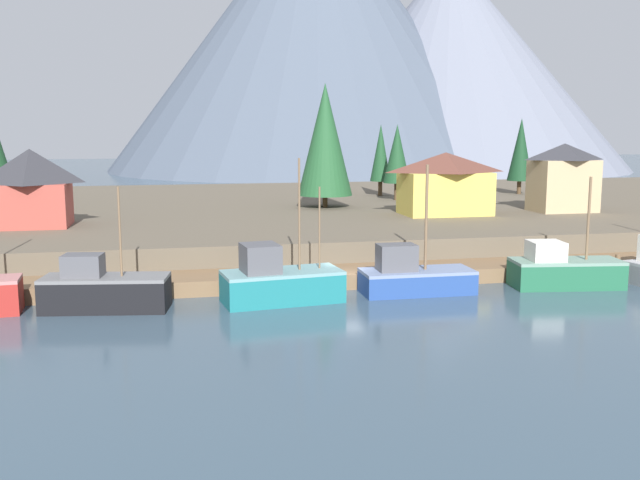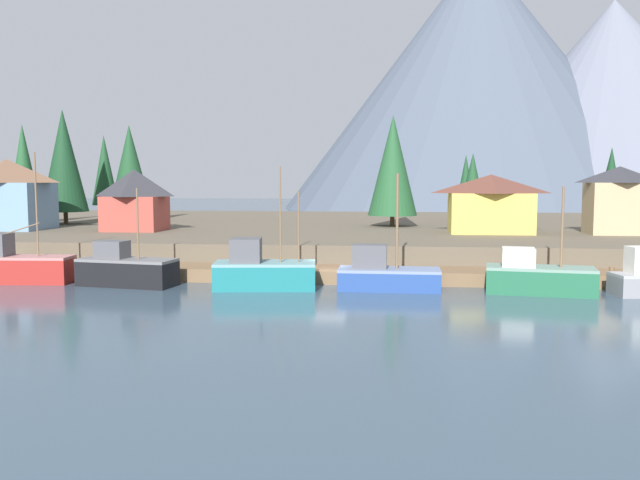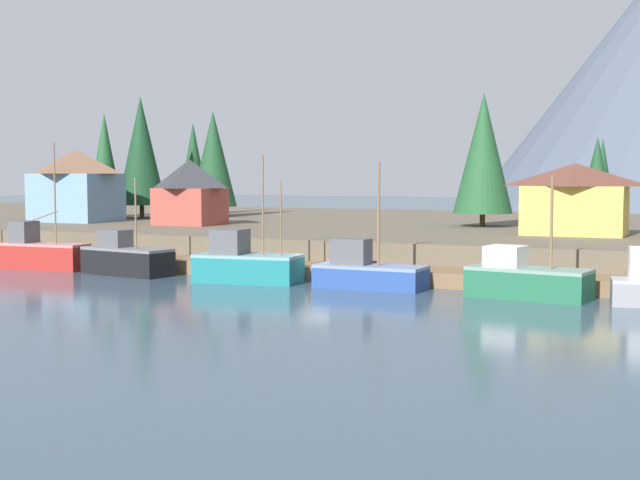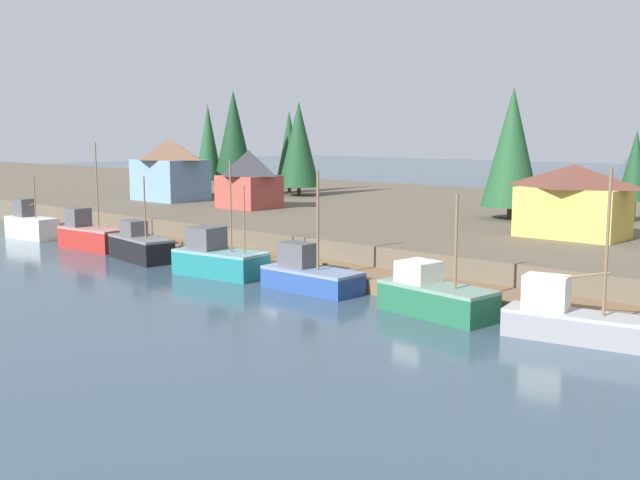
# 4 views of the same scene
# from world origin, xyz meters

# --- Properties ---
(ground_plane) EXTENTS (400.00, 400.00, 1.00)m
(ground_plane) POSITION_xyz_m (0.00, 20.00, -0.50)
(ground_plane) COLOR #384C5B
(dock) EXTENTS (80.00, 4.00, 1.60)m
(dock) POSITION_xyz_m (0.00, 1.99, 0.50)
(dock) COLOR brown
(dock) RESTS_ON ground_plane
(shoreline_bank) EXTENTS (400.00, 56.00, 2.50)m
(shoreline_bank) POSITION_xyz_m (0.00, 32.00, 1.25)
(shoreline_bank) COLOR brown
(shoreline_bank) RESTS_ON ground_plane
(fishing_boat_red) EXTENTS (7.24, 2.84, 9.76)m
(fishing_boat_red) POSITION_xyz_m (-23.06, -1.56, 1.27)
(fishing_boat_red) COLOR maroon
(fishing_boat_red) RESTS_ON ground_plane
(fishing_boat_black) EXTENTS (7.43, 3.71, 7.13)m
(fishing_boat_black) POSITION_xyz_m (-14.69, -1.98, 1.18)
(fishing_boat_black) COLOR black
(fishing_boat_black) RESTS_ON ground_plane
(fishing_boat_teal) EXTENTS (7.43, 3.98, 8.64)m
(fishing_boat_teal) POSITION_xyz_m (-4.54, -2.19, 1.27)
(fishing_boat_teal) COLOR #196B70
(fishing_boat_teal) RESTS_ON ground_plane
(fishing_boat_blue) EXTENTS (7.13, 2.96, 8.15)m
(fishing_boat_blue) POSITION_xyz_m (4.20, -1.62, 1.05)
(fishing_boat_blue) COLOR navy
(fishing_boat_blue) RESTS_ON ground_plane
(fishing_boat_green) EXTENTS (7.42, 3.77, 7.28)m
(fishing_boat_green) POSITION_xyz_m (14.45, -2.01, 1.14)
(fishing_boat_green) COLOR #1E5B3D
(fishing_boat_green) RESTS_ON ground_plane
(house_red) EXTENTS (6.01, 5.18, 6.28)m
(house_red) POSITION_xyz_m (-21.68, 17.22, 5.72)
(house_red) COLOR #9E4238
(house_red) RESTS_ON shoreline_bank
(house_blue) EXTENTS (8.37, 6.44, 7.37)m
(house_blue) POSITION_xyz_m (-35.64, 17.38, 6.26)
(house_blue) COLOR #6689A8
(house_blue) RESTS_ON shoreline_bank
(house_yellow) EXTENTS (8.26, 5.04, 5.73)m
(house_yellow) POSITION_xyz_m (14.15, 18.07, 5.43)
(house_yellow) COLOR gold
(house_yellow) RESTS_ON shoreline_bank
(conifer_near_left) EXTENTS (3.59, 3.59, 11.81)m
(conifer_near_left) POSITION_xyz_m (-39.03, 26.33, 9.31)
(conifer_near_left) COLOR #4C3823
(conifer_near_left) RESTS_ON shoreline_bank
(conifer_mid_left) EXTENTS (5.33, 5.33, 13.44)m
(conifer_mid_left) POSITION_xyz_m (-33.87, 26.15, 9.95)
(conifer_mid_left) COLOR #4C3823
(conifer_mid_left) RESTS_ON shoreline_bank
(conifer_mid_right) EXTENTS (3.00, 3.00, 8.38)m
(conifer_mid_right) POSITION_xyz_m (14.01, 31.98, 7.62)
(conifer_mid_right) COLOR #4C3823
(conifer_mid_right) RESTS_ON shoreline_bank
(conifer_back_left) EXTENTS (5.34, 5.34, 12.09)m
(conifer_back_left) POSITION_xyz_m (-28.39, 32.37, 9.13)
(conifer_back_left) COLOR #4C3823
(conifer_back_left) RESTS_ON shoreline_bank
(conifer_back_right) EXTENTS (2.45, 2.45, 8.43)m
(conifer_back_right) POSITION_xyz_m (13.81, 37.53, 7.54)
(conifer_back_right) COLOR #4C3823
(conifer_back_right) RESTS_ON shoreline_bank
(conifer_centre) EXTENTS (3.44, 3.44, 11.06)m
(conifer_centre) POSITION_xyz_m (-33.25, 35.70, 8.95)
(conifer_centre) COLOR #4C3823
(conifer_centre) RESTS_ON shoreline_bank
(conifer_far_left) EXTENTS (5.48, 5.48, 12.37)m
(conifer_far_left) POSITION_xyz_m (4.59, 26.25, 9.30)
(conifer_far_left) COLOR #4C3823
(conifer_far_left) RESTS_ON shoreline_bank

